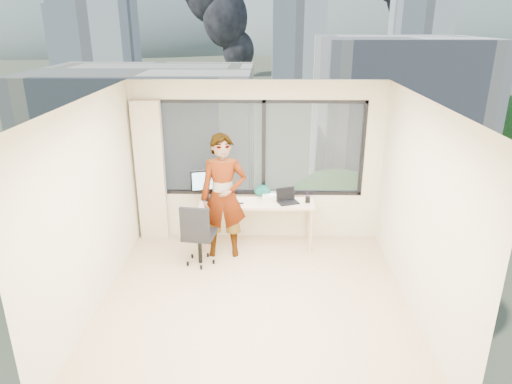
{
  "coord_description": "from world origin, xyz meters",
  "views": [
    {
      "loc": [
        0.14,
        -5.17,
        3.46
      ],
      "look_at": [
        0.0,
        1.0,
        1.15
      ],
      "focal_mm": 32.49,
      "sensor_mm": 36.0,
      "label": 1
    }
  ],
  "objects_px": {
    "chair": "(199,233)",
    "monitor": "(207,185)",
    "game_console": "(272,195)",
    "person": "(223,197)",
    "handbag": "(262,191)",
    "laptop": "(288,197)",
    "desk": "(257,223)"
  },
  "relations": [
    {
      "from": "chair",
      "to": "monitor",
      "type": "xyz_separation_m",
      "value": [
        0.04,
        0.71,
        0.5
      ]
    },
    {
      "from": "chair",
      "to": "game_console",
      "type": "distance_m",
      "value": 1.39
    },
    {
      "from": "game_console",
      "to": "person",
      "type": "bearing_deg",
      "value": -132.23
    },
    {
      "from": "person",
      "to": "game_console",
      "type": "xyz_separation_m",
      "value": [
        0.74,
        0.53,
        -0.17
      ]
    },
    {
      "from": "handbag",
      "to": "monitor",
      "type": "bearing_deg",
      "value": -151.76
    },
    {
      "from": "laptop",
      "to": "handbag",
      "type": "bearing_deg",
      "value": 125.44
    },
    {
      "from": "monitor",
      "to": "handbag",
      "type": "height_order",
      "value": "monitor"
    },
    {
      "from": "person",
      "to": "monitor",
      "type": "distance_m",
      "value": 0.51
    },
    {
      "from": "game_console",
      "to": "handbag",
      "type": "distance_m",
      "value": 0.17
    },
    {
      "from": "desk",
      "to": "chair",
      "type": "relative_size",
      "value": 1.81
    },
    {
      "from": "monitor",
      "to": "game_console",
      "type": "xyz_separation_m",
      "value": [
        1.04,
        0.13,
        -0.22
      ]
    },
    {
      "from": "monitor",
      "to": "game_console",
      "type": "distance_m",
      "value": 1.07
    },
    {
      "from": "monitor",
      "to": "laptop",
      "type": "height_order",
      "value": "monitor"
    },
    {
      "from": "person",
      "to": "handbag",
      "type": "xyz_separation_m",
      "value": [
        0.58,
        0.56,
        -0.11
      ]
    },
    {
      "from": "monitor",
      "to": "game_console",
      "type": "bearing_deg",
      "value": -8.79
    },
    {
      "from": "monitor",
      "to": "game_console",
      "type": "relative_size",
      "value": 1.84
    },
    {
      "from": "desk",
      "to": "laptop",
      "type": "height_order",
      "value": "laptop"
    },
    {
      "from": "laptop",
      "to": "chair",
      "type": "bearing_deg",
      "value": -176.95
    },
    {
      "from": "desk",
      "to": "person",
      "type": "distance_m",
      "value": 0.84
    },
    {
      "from": "chair",
      "to": "handbag",
      "type": "distance_m",
      "value": 1.31
    },
    {
      "from": "handbag",
      "to": "game_console",
      "type": "bearing_deg",
      "value": 8.82
    },
    {
      "from": "monitor",
      "to": "handbag",
      "type": "relative_size",
      "value": 1.94
    },
    {
      "from": "person",
      "to": "game_console",
      "type": "distance_m",
      "value": 0.92
    },
    {
      "from": "game_console",
      "to": "laptop",
      "type": "height_order",
      "value": "laptop"
    },
    {
      "from": "desk",
      "to": "person",
      "type": "height_order",
      "value": "person"
    },
    {
      "from": "chair",
      "to": "game_console",
      "type": "bearing_deg",
      "value": 45.63
    },
    {
      "from": "handbag",
      "to": "laptop",
      "type": "bearing_deg",
      "value": -15.27
    },
    {
      "from": "laptop",
      "to": "handbag",
      "type": "distance_m",
      "value": 0.49
    },
    {
      "from": "chair",
      "to": "person",
      "type": "xyz_separation_m",
      "value": [
        0.34,
        0.31,
        0.46
      ]
    },
    {
      "from": "monitor",
      "to": "game_console",
      "type": "height_order",
      "value": "monitor"
    },
    {
      "from": "person",
      "to": "monitor",
      "type": "height_order",
      "value": "person"
    },
    {
      "from": "laptop",
      "to": "handbag",
      "type": "xyz_separation_m",
      "value": [
        -0.41,
        0.27,
        -0.0
      ]
    }
  ]
}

